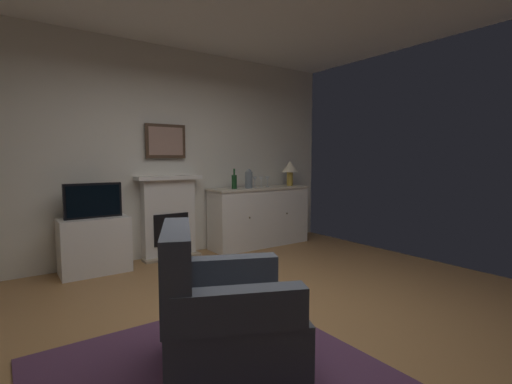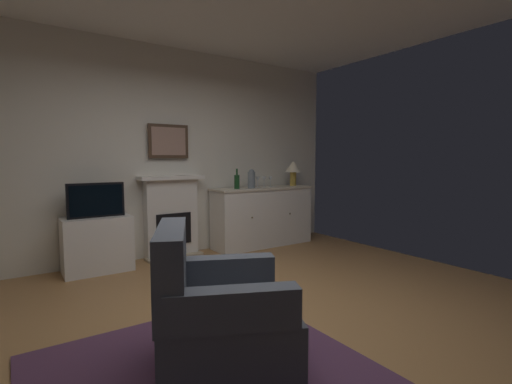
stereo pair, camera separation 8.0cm
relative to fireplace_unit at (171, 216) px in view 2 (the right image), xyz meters
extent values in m
cube|color=#9E7042|center=(-0.15, -2.38, -0.60)|extent=(5.76, 5.07, 0.10)
cube|color=silver|center=(-0.15, 0.13, 0.86)|extent=(5.76, 0.06, 2.81)
cube|color=#4C2D47|center=(-0.87, -2.76, -0.54)|extent=(1.95, 1.80, 0.02)
cube|color=white|center=(0.00, 0.01, -0.02)|extent=(0.70, 0.18, 1.05)
cube|color=tan|center=(0.00, -0.09, -0.53)|extent=(0.77, 0.20, 0.03)
cube|color=black|center=(0.00, -0.09, -0.16)|extent=(0.48, 0.02, 0.42)
cube|color=white|center=(0.00, -0.02, 0.53)|extent=(0.87, 0.27, 0.05)
cube|color=#473323|center=(0.00, 0.05, 1.01)|extent=(0.55, 0.03, 0.45)
cube|color=#9E7A6B|center=(0.00, 0.03, 1.01)|extent=(0.47, 0.01, 0.37)
cube|color=white|center=(1.39, -0.18, -0.12)|extent=(1.58, 0.45, 0.86)
cube|color=beige|center=(1.39, -0.18, 0.33)|extent=(1.61, 0.48, 0.03)
sphere|color=brown|center=(1.04, -0.41, -0.06)|extent=(0.02, 0.02, 0.02)
sphere|color=brown|center=(1.74, -0.41, -0.06)|extent=(0.02, 0.02, 0.02)
cylinder|color=#B79338|center=(1.99, -0.18, 0.46)|extent=(0.10, 0.10, 0.22)
cone|color=#EFE5C6|center=(1.99, -0.18, 0.66)|extent=(0.26, 0.26, 0.18)
cylinder|color=#193F1E|center=(0.92, -0.20, 0.45)|extent=(0.08, 0.08, 0.20)
cylinder|color=#193F1E|center=(0.92, -0.20, 0.59)|extent=(0.03, 0.03, 0.09)
cylinder|color=silver|center=(1.31, -0.16, 0.35)|extent=(0.06, 0.06, 0.00)
cylinder|color=silver|center=(1.31, -0.16, 0.40)|extent=(0.01, 0.01, 0.09)
cone|color=silver|center=(1.31, -0.16, 0.48)|extent=(0.07, 0.07, 0.07)
cylinder|color=silver|center=(1.42, -0.17, 0.35)|extent=(0.06, 0.06, 0.00)
cylinder|color=silver|center=(1.42, -0.17, 0.40)|extent=(0.01, 0.01, 0.09)
cone|color=silver|center=(1.42, -0.17, 0.48)|extent=(0.07, 0.07, 0.07)
cylinder|color=silver|center=(1.53, -0.18, 0.35)|extent=(0.06, 0.06, 0.00)
cylinder|color=silver|center=(1.53, -0.18, 0.40)|extent=(0.01, 0.01, 0.09)
cone|color=silver|center=(1.53, -0.18, 0.48)|extent=(0.07, 0.07, 0.07)
cylinder|color=slate|center=(1.15, -0.23, 0.47)|extent=(0.11, 0.11, 0.24)
sphere|color=slate|center=(1.15, -0.23, 0.59)|extent=(0.08, 0.08, 0.08)
cube|color=white|center=(-0.97, -0.16, -0.22)|extent=(0.75, 0.42, 0.65)
cube|color=black|center=(-0.97, -0.18, 0.30)|extent=(0.62, 0.06, 0.40)
cube|color=black|center=(-0.97, -0.22, 0.30)|extent=(0.57, 0.01, 0.35)
cube|color=#474C56|center=(-0.72, -2.78, -0.29)|extent=(1.04, 1.02, 0.32)
cube|color=#474C56|center=(-1.02, -2.65, 0.12)|extent=(0.46, 0.76, 0.50)
cube|color=#474C56|center=(-0.85, -3.08, -0.02)|extent=(0.71, 0.42, 0.22)
cube|color=#474C56|center=(-0.59, -2.49, -0.02)|extent=(0.71, 0.42, 0.22)
cylinder|color=#473323|center=(-0.28, -2.63, -0.50)|extent=(0.05, 0.05, 0.10)
cylinder|color=#473323|center=(-0.90, -2.35, -0.50)|extent=(0.05, 0.05, 0.10)
camera|label=1|loc=(-1.86, -4.64, 0.77)|focal=25.62mm
camera|label=2|loc=(-1.80, -4.69, 0.77)|focal=25.62mm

